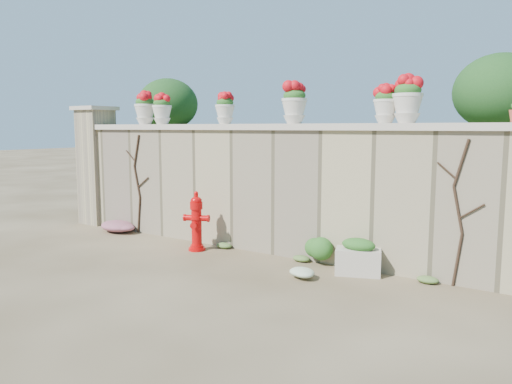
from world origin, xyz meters
The scene contains 20 objects.
ground centered at (0.00, 0.00, 0.00)m, with size 80.00×80.00×0.00m, color #4C3C26.
stone_wall centered at (0.00, 1.80, 1.00)m, with size 8.00×0.40×2.00m, color #9A8C66.
wall_cap centered at (0.00, 1.80, 2.05)m, with size 8.10×0.52×0.10m, color #B8AE9C.
gate_pillar centered at (-4.15, 1.80, 1.26)m, with size 0.72×0.72×2.48m.
raised_fill centered at (0.00, 5.00, 1.00)m, with size 9.00×6.00×2.00m, color #384C23.
back_shrub_left centered at (-3.20, 3.00, 2.55)m, with size 1.30×1.30×1.10m, color #143814.
back_shrub_right centered at (3.40, 3.00, 2.55)m, with size 1.30×1.30×1.10m, color #143814.
vine_left centered at (-2.67, 1.58, 0.99)m, with size 0.60×0.04×1.91m.
vine_right centered at (3.23, 1.58, 0.99)m, with size 0.60×0.04×1.91m.
fire_hydrant centered at (-0.79, 1.14, 0.50)m, with size 0.43×0.30×0.99m.
planter_box centered at (1.97, 1.37, 0.24)m, with size 0.71×0.56×0.51m.
green_shrub centered at (1.22, 1.55, 0.28)m, with size 0.60×0.54×0.57m, color #1E5119.
magenta_clump centered at (-2.98, 1.33, 0.13)m, with size 1.00×0.67×0.27m, color #CD2984.
white_flowers centered at (1.43, 0.72, 0.10)m, with size 0.54×0.43×0.19m, color white.
urn_pot_0 centered at (-2.65, 1.80, 2.41)m, with size 0.40×0.40×0.63m.
urn_pot_1 centered at (-2.19, 1.80, 2.38)m, with size 0.36×0.36×0.57m.
urn_pot_2 centered at (-0.69, 1.80, 2.36)m, with size 0.34×0.34×0.53m.
urn_pot_3 centered at (0.68, 1.80, 2.41)m, with size 0.40×0.40×0.63m.
urn_pot_4 centered at (2.14, 1.80, 2.36)m, with size 0.34×0.34×0.53m.
urn_pot_5 centered at (2.45, 1.80, 2.42)m, with size 0.41×0.41×0.64m.
Camera 1 is at (4.62, -5.03, 2.04)m, focal length 35.00 mm.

